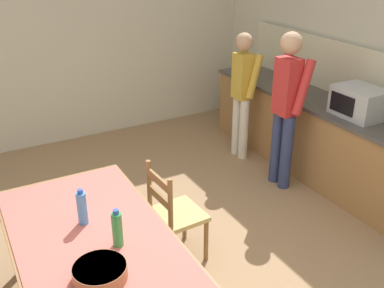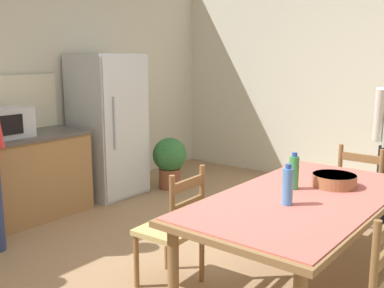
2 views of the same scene
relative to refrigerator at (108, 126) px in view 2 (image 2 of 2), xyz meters
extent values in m
plane|color=#9E7A56|center=(-1.02, -2.19, -0.86)|extent=(8.32, 8.32, 0.00)
cube|color=beige|center=(-1.02, 0.47, 0.59)|extent=(6.52, 0.12, 2.90)
cube|color=beige|center=(2.24, -2.19, 0.59)|extent=(0.12, 5.20, 2.90)
cube|color=silver|center=(0.00, 0.01, 0.00)|extent=(0.73, 0.68, 1.73)
cube|color=silver|center=(0.00, -0.34, 0.00)|extent=(0.71, 0.02, 1.66)
cylinder|color=#A5AAB2|center=(-0.22, -0.36, 0.09)|extent=(0.02, 0.02, 0.60)
cube|color=#B2B7BC|center=(-1.34, 0.02, 0.18)|extent=(0.50, 0.38, 0.30)
cube|color=black|center=(-1.39, -0.17, 0.18)|extent=(0.30, 0.01, 0.19)
cylinder|color=olive|center=(-1.72, -2.52, -0.51)|extent=(0.07, 0.07, 0.70)
cylinder|color=olive|center=(0.08, -2.53, -0.51)|extent=(0.07, 0.07, 0.70)
cube|color=olive|center=(-0.82, -2.94, -0.14)|extent=(2.01, 1.03, 0.04)
cube|color=#D1665B|center=(-0.82, -2.94, -0.12)|extent=(1.93, 0.99, 0.01)
cylinder|color=#4C8ED6|center=(-1.07, -2.94, 0.01)|extent=(0.07, 0.07, 0.24)
cylinder|color=#2D51B2|center=(-1.07, -2.94, 0.14)|extent=(0.04, 0.04, 0.03)
cylinder|color=green|center=(-0.72, -2.81, 0.01)|extent=(0.07, 0.07, 0.24)
cylinder|color=#2D51B2|center=(-0.72, -2.81, 0.14)|extent=(0.04, 0.04, 0.03)
cylinder|color=#9E6642|center=(-0.47, -3.02, -0.07)|extent=(0.32, 0.32, 0.09)
cylinder|color=#9E6642|center=(-0.47, -3.02, -0.03)|extent=(0.31, 0.31, 0.02)
cylinder|color=olive|center=(-1.46, -3.60, -0.18)|extent=(0.04, 0.04, 0.46)
cylinder|color=olive|center=(0.68, -2.77, -0.66)|extent=(0.04, 0.04, 0.41)
cylinder|color=olive|center=(0.34, -3.12, -0.66)|extent=(0.04, 0.04, 0.41)
cylinder|color=olive|center=(0.34, -2.76, -0.66)|extent=(0.04, 0.04, 0.41)
cube|color=tan|center=(0.51, -2.95, -0.43)|extent=(0.41, 0.43, 0.04)
cylinder|color=olive|center=(0.34, -3.12, -0.18)|extent=(0.04, 0.04, 0.46)
cylinder|color=olive|center=(0.34, -2.76, -0.18)|extent=(0.04, 0.04, 0.46)
cube|color=olive|center=(0.34, -2.94, -0.05)|extent=(0.03, 0.36, 0.07)
cube|color=olive|center=(0.34, -2.94, -0.21)|extent=(0.03, 0.36, 0.07)
cylinder|color=olive|center=(-1.10, -1.92, -0.66)|extent=(0.04, 0.04, 0.41)
cylinder|color=olive|center=(-1.46, -1.94, -0.66)|extent=(0.04, 0.04, 0.41)
cylinder|color=olive|center=(-1.08, -2.26, -0.66)|extent=(0.04, 0.04, 0.41)
cylinder|color=olive|center=(-1.44, -2.28, -0.66)|extent=(0.04, 0.04, 0.41)
cube|color=tan|center=(-1.27, -2.10, -0.43)|extent=(0.44, 0.42, 0.04)
cylinder|color=olive|center=(-1.08, -2.26, -0.18)|extent=(0.04, 0.04, 0.46)
cylinder|color=olive|center=(-1.44, -2.28, -0.18)|extent=(0.04, 0.04, 0.46)
cube|color=olive|center=(-1.26, -2.27, -0.05)|extent=(0.36, 0.04, 0.07)
cube|color=olive|center=(-1.26, -2.27, -0.21)|extent=(0.36, 0.04, 0.07)
cylinder|color=black|center=(1.01, -2.97, -0.46)|extent=(0.12, 0.12, 0.82)
cylinder|color=white|center=(0.92, -2.91, 0.27)|extent=(0.24, 0.15, 0.55)
cylinder|color=brown|center=(0.65, -0.43, -0.73)|extent=(0.28, 0.28, 0.26)
sphere|color=#337038|center=(0.65, -0.43, -0.42)|extent=(0.44, 0.44, 0.44)
camera|label=1|loc=(1.58, -3.54, 1.72)|focal=42.00mm
camera|label=2|loc=(-3.62, -4.17, 0.82)|focal=42.00mm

